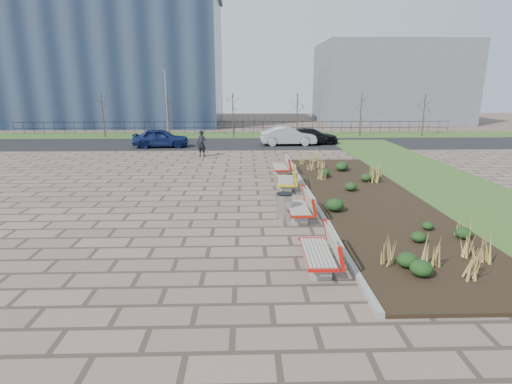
{
  "coord_description": "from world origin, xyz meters",
  "views": [
    {
      "loc": [
        1.1,
        -11.28,
        4.72
      ],
      "look_at": [
        1.5,
        3.0,
        0.9
      ],
      "focal_mm": 28.0,
      "sensor_mm": 36.0,
      "label": 1
    }
  ],
  "objects_px": {
    "bench_b": "(298,206)",
    "car_black": "(311,136)",
    "car_blue": "(161,138)",
    "lamp_west": "(167,105)",
    "bench_c": "(286,179)",
    "litter_bin": "(284,206)",
    "lamp_east": "(320,104)",
    "bench_d": "(280,166)",
    "car_silver": "(288,136)",
    "bench_a": "(317,250)",
    "pedestrian": "(202,144)"
  },
  "relations": [
    {
      "from": "car_blue",
      "to": "lamp_east",
      "type": "xyz_separation_m",
      "value": [
        13.5,
        5.76,
        2.29
      ]
    },
    {
      "from": "bench_b",
      "to": "lamp_west",
      "type": "height_order",
      "value": "lamp_west"
    },
    {
      "from": "lamp_east",
      "to": "bench_d",
      "type": "bearing_deg",
      "value": -107.36
    },
    {
      "from": "bench_b",
      "to": "pedestrian",
      "type": "relative_size",
      "value": 1.17
    },
    {
      "from": "litter_bin",
      "to": "car_blue",
      "type": "distance_m",
      "value": 19.45
    },
    {
      "from": "litter_bin",
      "to": "car_silver",
      "type": "relative_size",
      "value": 0.21
    },
    {
      "from": "bench_b",
      "to": "pedestrian",
      "type": "bearing_deg",
      "value": 109.04
    },
    {
      "from": "car_blue",
      "to": "lamp_west",
      "type": "distance_m",
      "value": 6.22
    },
    {
      "from": "car_silver",
      "to": "lamp_east",
      "type": "height_order",
      "value": "lamp_east"
    },
    {
      "from": "bench_a",
      "to": "car_silver",
      "type": "bearing_deg",
      "value": 87.15
    },
    {
      "from": "litter_bin",
      "to": "pedestrian",
      "type": "xyz_separation_m",
      "value": [
        -4.36,
        13.39,
        0.42
      ]
    },
    {
      "from": "bench_a",
      "to": "bench_b",
      "type": "distance_m",
      "value": 4.05
    },
    {
      "from": "bench_b",
      "to": "car_silver",
      "type": "distance_m",
      "value": 18.59
    },
    {
      "from": "bench_b",
      "to": "lamp_east",
      "type": "xyz_separation_m",
      "value": [
        5.0,
        23.49,
        2.54
      ]
    },
    {
      "from": "bench_d",
      "to": "lamp_east",
      "type": "xyz_separation_m",
      "value": [
        5.0,
        16.0,
        2.54
      ]
    },
    {
      "from": "bench_a",
      "to": "car_silver",
      "type": "relative_size",
      "value": 0.47
    },
    {
      "from": "pedestrian",
      "to": "lamp_west",
      "type": "bearing_deg",
      "value": 136.72
    },
    {
      "from": "car_blue",
      "to": "car_silver",
      "type": "height_order",
      "value": "car_silver"
    },
    {
      "from": "car_black",
      "to": "lamp_east",
      "type": "distance_m",
      "value": 5.14
    },
    {
      "from": "bench_c",
      "to": "car_blue",
      "type": "distance_m",
      "value": 15.89
    },
    {
      "from": "bench_c",
      "to": "car_silver",
      "type": "xyz_separation_m",
      "value": [
        1.63,
        14.22,
        0.26
      ]
    },
    {
      "from": "bench_a",
      "to": "lamp_east",
      "type": "bearing_deg",
      "value": 80.99
    },
    {
      "from": "bench_d",
      "to": "car_silver",
      "type": "relative_size",
      "value": 0.47
    },
    {
      "from": "car_black",
      "to": "lamp_east",
      "type": "relative_size",
      "value": 0.75
    },
    {
      "from": "litter_bin",
      "to": "car_black",
      "type": "height_order",
      "value": "car_black"
    },
    {
      "from": "car_blue",
      "to": "lamp_east",
      "type": "relative_size",
      "value": 0.71
    },
    {
      "from": "lamp_west",
      "to": "lamp_east",
      "type": "relative_size",
      "value": 1.0
    },
    {
      "from": "bench_a",
      "to": "car_blue",
      "type": "distance_m",
      "value": 23.38
    },
    {
      "from": "litter_bin",
      "to": "pedestrian",
      "type": "height_order",
      "value": "pedestrian"
    },
    {
      "from": "car_blue",
      "to": "bench_c",
      "type": "bearing_deg",
      "value": -151.56
    },
    {
      "from": "bench_b",
      "to": "car_silver",
      "type": "bearing_deg",
      "value": 84.12
    },
    {
      "from": "bench_c",
      "to": "bench_a",
      "type": "bearing_deg",
      "value": -84.77
    },
    {
      "from": "bench_b",
      "to": "car_black",
      "type": "height_order",
      "value": "car_black"
    },
    {
      "from": "car_silver",
      "to": "car_black",
      "type": "distance_m",
      "value": 2.06
    },
    {
      "from": "bench_c",
      "to": "car_silver",
      "type": "distance_m",
      "value": 14.32
    },
    {
      "from": "bench_b",
      "to": "bench_c",
      "type": "bearing_deg",
      "value": 89.16
    },
    {
      "from": "bench_d",
      "to": "lamp_west",
      "type": "xyz_separation_m",
      "value": [
        -9.0,
        16.0,
        2.54
      ]
    },
    {
      "from": "pedestrian",
      "to": "lamp_east",
      "type": "height_order",
      "value": "lamp_east"
    },
    {
      "from": "bench_d",
      "to": "car_black",
      "type": "xyz_separation_m",
      "value": [
        3.59,
        11.66,
        0.17
      ]
    },
    {
      "from": "car_blue",
      "to": "car_silver",
      "type": "distance_m",
      "value": 10.16
    },
    {
      "from": "litter_bin",
      "to": "lamp_west",
      "type": "bearing_deg",
      "value": 109.94
    },
    {
      "from": "bench_b",
      "to": "car_black",
      "type": "bearing_deg",
      "value": 78.53
    },
    {
      "from": "bench_d",
      "to": "lamp_east",
      "type": "relative_size",
      "value": 0.35
    },
    {
      "from": "bench_a",
      "to": "car_silver",
      "type": "distance_m",
      "value": 22.63
    },
    {
      "from": "lamp_west",
      "to": "car_blue",
      "type": "bearing_deg",
      "value": -85.01
    },
    {
      "from": "lamp_east",
      "to": "bench_c",
      "type": "bearing_deg",
      "value": -104.6
    },
    {
      "from": "car_blue",
      "to": "car_black",
      "type": "xyz_separation_m",
      "value": [
        12.09,
        1.42,
        -0.08
      ]
    },
    {
      "from": "litter_bin",
      "to": "car_blue",
      "type": "bearing_deg",
      "value": 114.34
    },
    {
      "from": "bench_c",
      "to": "lamp_west",
      "type": "relative_size",
      "value": 0.35
    },
    {
      "from": "pedestrian",
      "to": "car_silver",
      "type": "height_order",
      "value": "pedestrian"
    }
  ]
}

